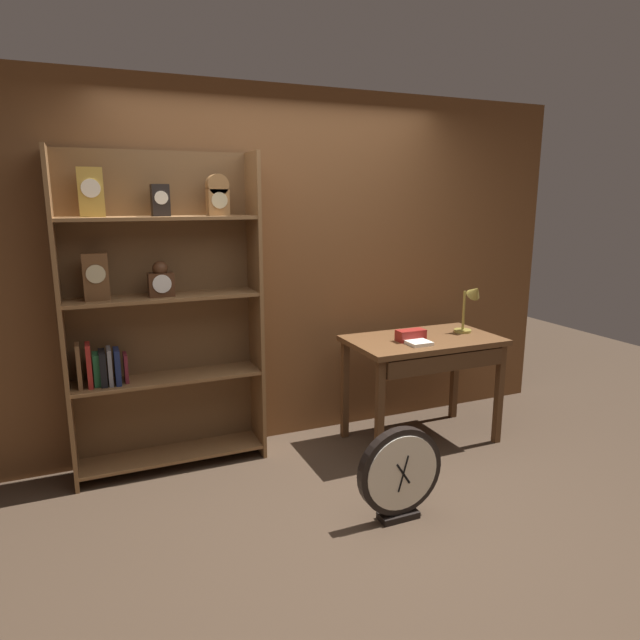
{
  "coord_description": "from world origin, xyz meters",
  "views": [
    {
      "loc": [
        -1.34,
        -2.54,
        1.82
      ],
      "look_at": [
        0.03,
        0.68,
        1.05
      ],
      "focal_mm": 31.1,
      "sensor_mm": 36.0,
      "label": 1
    }
  ],
  "objects": [
    {
      "name": "workbench",
      "position": [
        0.93,
        0.8,
        0.7
      ],
      "size": [
        1.12,
        0.64,
        0.81
      ],
      "color": "brown",
      "rests_on": "ground"
    },
    {
      "name": "toolbox_small",
      "position": [
        0.8,
        0.79,
        0.85
      ],
      "size": [
        0.21,
        0.1,
        0.08
      ],
      "primitive_type": "cube",
      "color": "maroon",
      "rests_on": "workbench"
    },
    {
      "name": "desk_lamp",
      "position": [
        1.35,
        0.83,
        1.04
      ],
      "size": [
        0.18,
        0.19,
        0.39
      ],
      "color": "olive",
      "rests_on": "workbench"
    },
    {
      "name": "bookshelf",
      "position": [
        -0.92,
        1.17,
        1.08
      ],
      "size": [
        1.26,
        0.31,
        2.12
      ],
      "color": "brown",
      "rests_on": "ground"
    },
    {
      "name": "back_wood_panel",
      "position": [
        0.0,
        1.35,
        1.3
      ],
      "size": [
        4.8,
        0.05,
        2.6
      ],
      "primitive_type": "cube",
      "color": "brown",
      "rests_on": "ground"
    },
    {
      "name": "round_clock_large",
      "position": [
        0.21,
        -0.05,
        0.29
      ],
      "size": [
        0.52,
        0.11,
        0.56
      ],
      "color": "black",
      "rests_on": "ground"
    },
    {
      "name": "open_repair_manual",
      "position": [
        0.79,
        0.71,
        0.82
      ],
      "size": [
        0.16,
        0.22,
        0.02
      ],
      "primitive_type": "cube",
      "rotation": [
        0.0,
        0.0,
        -0.0
      ],
      "color": "silver",
      "rests_on": "workbench"
    },
    {
      "name": "ground_plane",
      "position": [
        0.0,
        0.0,
        0.0
      ],
      "size": [
        10.0,
        10.0,
        0.0
      ],
      "primitive_type": "plane",
      "color": "#3D2D21"
    }
  ]
}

